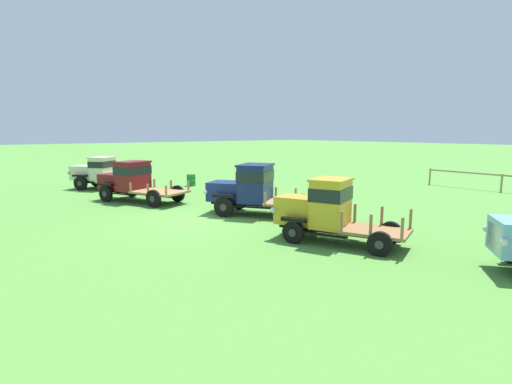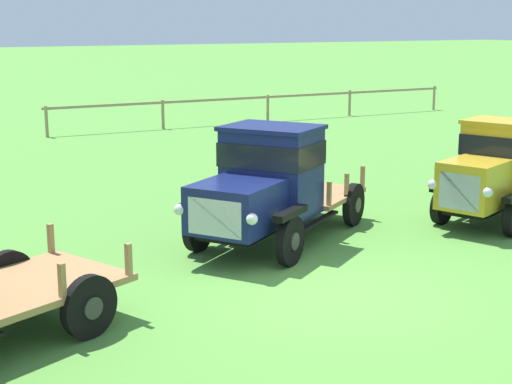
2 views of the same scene
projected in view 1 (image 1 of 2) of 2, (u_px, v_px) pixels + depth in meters
ground_plane at (191, 222)px, 16.81m from camera, size 240.00×240.00×0.00m
vintage_truck_foreground_near at (100, 172)px, 26.25m from camera, size 4.97×4.49×2.14m
vintage_truck_second_in_line at (132, 180)px, 21.76m from camera, size 5.56×3.74×2.18m
vintage_truck_midrow_center at (251, 188)px, 18.18m from camera, size 5.09×4.23×2.32m
vintage_truck_far_side at (326, 209)px, 13.71m from camera, size 4.77×3.06×2.20m
oil_drum_beside_row at (191, 180)px, 27.95m from camera, size 0.64×0.64×0.81m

